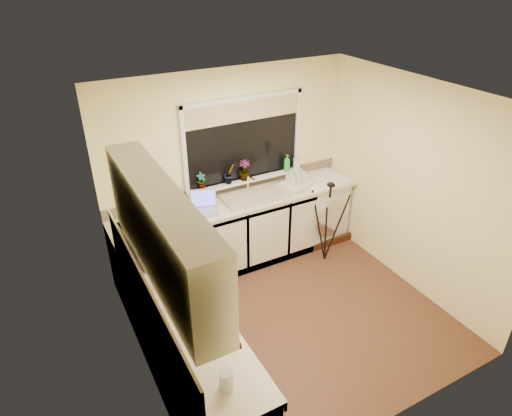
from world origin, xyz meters
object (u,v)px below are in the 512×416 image
(tripod, at_px, (328,223))
(plant_b, at_px, (229,174))
(steel_jar, at_px, (176,300))
(soap_bottle_green, at_px, (287,163))
(washing_machine, at_px, (317,207))
(plant_c, at_px, (244,170))
(laptop, at_px, (204,206))
(dish_rack, at_px, (297,185))
(glass_jug, at_px, (226,380))
(soap_bottle_clear, at_px, (297,162))
(microwave, at_px, (148,241))
(cup_left, at_px, (196,327))
(cup_back, at_px, (306,176))
(kettle, at_px, (176,272))
(plant_a, at_px, (201,181))

(tripod, distance_m, plant_b, 1.39)
(steel_jar, distance_m, soap_bottle_green, 2.69)
(washing_machine, xyz_separation_m, plant_c, (-1.04, 0.18, 0.72))
(steel_jar, distance_m, plant_c, 2.26)
(laptop, relative_size, plant_b, 1.56)
(dish_rack, bearing_deg, washing_machine, -11.52)
(glass_jug, bearing_deg, washing_machine, 44.02)
(soap_bottle_clear, bearing_deg, tripod, -86.81)
(glass_jug, xyz_separation_m, steel_jar, (-0.03, 0.96, -0.01))
(dish_rack, height_order, microwave, microwave)
(soap_bottle_clear, distance_m, cup_left, 3.02)
(microwave, distance_m, plant_b, 1.51)
(cup_back, bearing_deg, soap_bottle_clear, 134.66)
(tripod, height_order, steel_jar, tripod)
(soap_bottle_clear, relative_size, cup_left, 1.80)
(steel_jar, bearing_deg, cup_left, -84.51)
(microwave, bearing_deg, kettle, 178.50)
(laptop, xyz_separation_m, glass_jug, (-0.82, -2.38, 0.01))
(soap_bottle_green, bearing_deg, plant_a, 178.64)
(cup_back, bearing_deg, washing_machine, -19.19)
(tripod, relative_size, soap_bottle_green, 5.00)
(microwave, relative_size, plant_c, 2.15)
(laptop, height_order, microwave, microwave)
(tripod, bearing_deg, laptop, 175.39)
(plant_c, bearing_deg, soap_bottle_clear, -1.35)
(washing_machine, height_order, glass_jug, glass_jug)
(microwave, distance_m, plant_a, 1.22)
(soap_bottle_clear, xyz_separation_m, cup_back, (0.10, -0.10, -0.19))
(washing_machine, relative_size, plant_c, 3.53)
(soap_bottle_green, distance_m, cup_left, 2.90)
(soap_bottle_green, bearing_deg, laptop, -170.58)
(soap_bottle_green, xyz_separation_m, cup_back, (0.25, -0.09, -0.21))
(plant_c, bearing_deg, tripod, -41.90)
(cup_left, bearing_deg, plant_b, 57.99)
(washing_machine, distance_m, dish_rack, 0.63)
(kettle, distance_m, soap_bottle_green, 2.42)
(microwave, bearing_deg, cup_left, 169.67)
(plant_c, bearing_deg, washing_machine, -9.63)
(laptop, relative_size, cup_back, 2.93)
(kettle, relative_size, plant_a, 1.07)
(plant_a, relative_size, cup_back, 1.66)
(laptop, distance_m, soap_bottle_clear, 1.46)
(washing_machine, relative_size, kettle, 3.87)
(plant_c, bearing_deg, plant_a, 179.85)
(plant_b, xyz_separation_m, cup_back, (1.08, -0.11, -0.22))
(laptop, relative_size, plant_c, 1.50)
(tripod, height_order, plant_b, plant_b)
(kettle, bearing_deg, cup_left, -96.94)
(dish_rack, relative_size, tripod, 0.38)
(soap_bottle_clear, distance_m, cup_back, 0.24)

